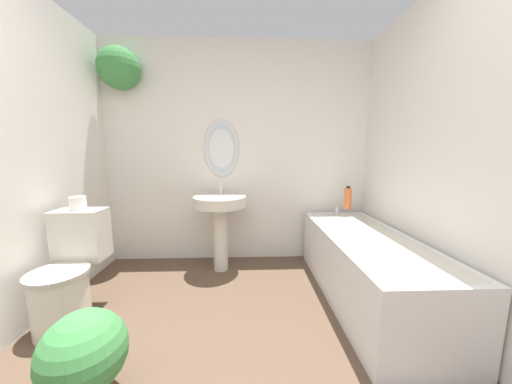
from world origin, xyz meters
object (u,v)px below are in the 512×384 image
Objects in this scene: toilet at (69,275)px; bathtub at (366,266)px; shampoo_bottle at (348,198)px; potted_plant at (84,355)px; pedestal_sink at (220,214)px; toilet_paper_roll at (78,203)px.

bathtub is at bearing 5.45° from toilet.
shampoo_bottle is 0.50× the size of potted_plant.
toilet is at bearing -159.27° from shampoo_bottle.
shampoo_bottle is (2.35, 0.89, 0.38)m from toilet.
pedestal_sink is at bearing 155.24° from bathtub.
toilet_paper_roll is (-0.50, 0.83, 0.57)m from potted_plant.
toilet is 2.54m from shampoo_bottle.
potted_plant is (-1.85, -1.54, -0.47)m from shampoo_bottle.
potted_plant is 4.36× the size of toilet_paper_roll.
shampoo_bottle reaches higher than toilet.
potted_plant is (-0.50, -1.46, -0.33)m from pedestal_sink.
potted_plant is at bearing -52.70° from toilet.
bathtub is 6.94× the size of shampoo_bottle.
toilet_paper_roll is (-2.35, -0.71, 0.10)m from shampoo_bottle.
shampoo_bottle reaches higher than potted_plant.
potted_plant is 1.13m from toilet_paper_roll.
bathtub is at bearing -97.28° from shampoo_bottle.
pedestal_sink is 1.57m from potted_plant.
shampoo_bottle is at bearing 20.73° from toilet.
pedestal_sink reaches higher than potted_plant.
toilet_paper_roll is at bearing 120.91° from potted_plant.
potted_plant is at bearing -140.17° from shampoo_bottle.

